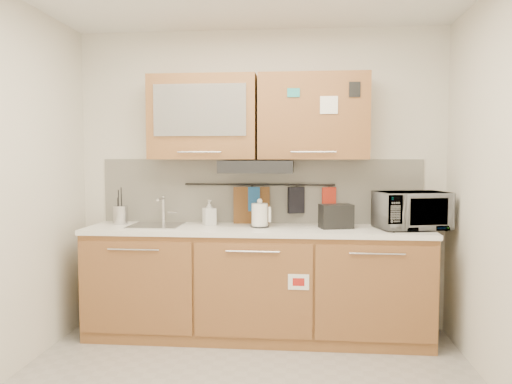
# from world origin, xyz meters

# --- Properties ---
(wall_back) EXTENTS (3.20, 0.00, 3.20)m
(wall_back) POSITION_xyz_m (0.00, 1.50, 1.30)
(wall_back) COLOR silver
(wall_back) RESTS_ON ground
(base_cabinet) EXTENTS (2.80, 0.64, 0.88)m
(base_cabinet) POSITION_xyz_m (0.00, 1.19, 0.41)
(base_cabinet) COLOR #A36339
(base_cabinet) RESTS_ON floor
(countertop) EXTENTS (2.82, 0.62, 0.04)m
(countertop) POSITION_xyz_m (0.00, 1.19, 0.90)
(countertop) COLOR white
(countertop) RESTS_ON base_cabinet
(backsplash) EXTENTS (2.80, 0.02, 0.56)m
(backsplash) POSITION_xyz_m (0.00, 1.49, 1.20)
(backsplash) COLOR silver
(backsplash) RESTS_ON countertop
(upper_cabinets) EXTENTS (1.82, 0.37, 0.70)m
(upper_cabinets) POSITION_xyz_m (-0.00, 1.32, 1.83)
(upper_cabinets) COLOR #A36339
(upper_cabinets) RESTS_ON wall_back
(range_hood) EXTENTS (0.60, 0.46, 0.10)m
(range_hood) POSITION_xyz_m (0.00, 1.25, 1.42)
(range_hood) COLOR black
(range_hood) RESTS_ON upper_cabinets
(sink) EXTENTS (0.42, 0.40, 0.26)m
(sink) POSITION_xyz_m (-0.85, 1.21, 0.92)
(sink) COLOR silver
(sink) RESTS_ON countertop
(utensil_rail) EXTENTS (1.30, 0.02, 0.02)m
(utensil_rail) POSITION_xyz_m (0.00, 1.45, 1.26)
(utensil_rail) COLOR black
(utensil_rail) RESTS_ON backsplash
(utensil_crock) EXTENTS (0.14, 0.14, 0.32)m
(utensil_crock) POSITION_xyz_m (-1.19, 1.29, 1.00)
(utensil_crock) COLOR silver
(utensil_crock) RESTS_ON countertop
(kettle) EXTENTS (0.17, 0.15, 0.24)m
(kettle) POSITION_xyz_m (0.03, 1.20, 1.01)
(kettle) COLOR white
(kettle) RESTS_ON countertop
(toaster) EXTENTS (0.29, 0.22, 0.20)m
(toaster) POSITION_xyz_m (0.65, 1.20, 1.02)
(toaster) COLOR black
(toaster) RESTS_ON countertop
(microwave) EXTENTS (0.62, 0.49, 0.30)m
(microwave) POSITION_xyz_m (1.25, 1.21, 1.07)
(microwave) COLOR #999999
(microwave) RESTS_ON countertop
(soap_bottle) EXTENTS (0.13, 0.13, 0.22)m
(soap_bottle) POSITION_xyz_m (-0.41, 1.30, 1.03)
(soap_bottle) COLOR #999999
(soap_bottle) RESTS_ON countertop
(cutting_board) EXTENTS (0.32, 0.07, 0.39)m
(cutting_board) POSITION_xyz_m (-0.07, 1.44, 1.05)
(cutting_board) COLOR brown
(cutting_board) RESTS_ON utensil_rail
(oven_mitt) EXTENTS (0.13, 0.03, 0.21)m
(oven_mitt) POSITION_xyz_m (-0.06, 1.44, 1.13)
(oven_mitt) COLOR #205494
(oven_mitt) RESTS_ON utensil_rail
(dark_pouch) EXTENTS (0.15, 0.10, 0.23)m
(dark_pouch) POSITION_xyz_m (0.32, 1.44, 1.13)
(dark_pouch) COLOR black
(dark_pouch) RESTS_ON utensil_rail
(pot_holder) EXTENTS (0.12, 0.06, 0.15)m
(pot_holder) POSITION_xyz_m (0.60, 1.44, 1.17)
(pot_holder) COLOR red
(pot_holder) RESTS_ON utensil_rail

